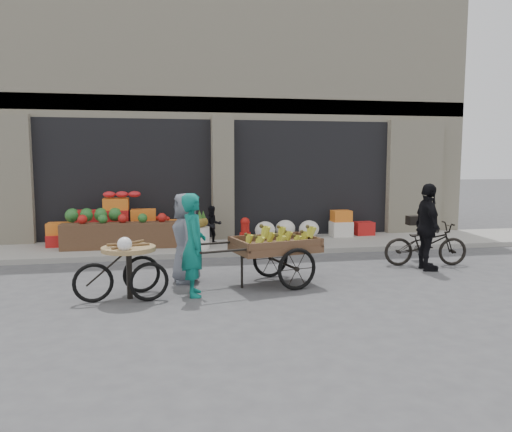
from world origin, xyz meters
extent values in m
plane|color=#424244|center=(0.00, 0.00, 0.00)|extent=(80.00, 80.00, 0.00)
cube|color=gray|center=(0.00, 4.10, 0.06)|extent=(18.00, 2.20, 0.12)
cube|color=beige|center=(0.00, 8.20, 3.50)|extent=(14.00, 6.00, 7.00)
cube|color=gray|center=(0.00, 5.35, 3.60)|extent=(14.00, 0.30, 0.40)
cube|color=black|center=(-2.48, 6.00, 1.67)|extent=(4.40, 1.60, 3.10)
cube|color=black|center=(2.48, 6.00, 1.67)|extent=(4.40, 1.60, 3.10)
cube|color=beige|center=(0.00, 5.15, 1.67)|extent=(0.55, 0.80, 3.22)
cube|color=brown|center=(-2.48, 3.95, 0.42)|extent=(2.80, 0.45, 0.60)
sphere|color=#1E5923|center=(-3.17, 4.45, 0.86)|extent=(0.34, 0.34, 0.34)
cylinder|color=silver|center=(-0.75, 3.60, 0.37)|extent=(0.52, 0.52, 0.50)
cylinder|color=#A5140F|center=(0.35, 3.55, 0.40)|extent=(0.20, 0.20, 0.56)
sphere|color=#A5140F|center=(0.35, 3.55, 0.72)|extent=(0.22, 0.22, 0.22)
cylinder|color=orange|center=(0.85, 3.50, 0.27)|extent=(0.32, 0.32, 0.30)
ellipsoid|color=silver|center=(1.68, 4.70, 0.34)|extent=(1.70, 0.60, 0.44)
imported|color=black|center=(-0.35, 4.20, 0.58)|extent=(0.51, 0.43, 0.93)
cube|color=brown|center=(0.35, 0.44, 0.66)|extent=(1.61, 1.23, 0.13)
torus|color=black|center=(0.62, -0.02, 0.36)|extent=(0.72, 0.23, 0.72)
torus|color=black|center=(0.39, 0.97, 0.36)|extent=(0.72, 0.23, 0.72)
cylinder|color=black|center=(-0.26, 0.30, 0.30)|extent=(0.05, 0.05, 0.59)
imported|color=#0E6B5F|center=(-1.09, -0.01, 0.83)|extent=(0.41, 0.61, 1.66)
cylinder|color=#9E7F51|center=(-2.11, -0.01, 0.80)|extent=(1.01, 1.01, 0.07)
cube|color=black|center=(-2.11, -0.01, 0.40)|extent=(0.10, 0.10, 0.80)
torus|color=black|center=(-1.81, -0.22, 0.31)|extent=(0.62, 0.20, 0.62)
torus|color=black|center=(-1.94, 0.33, 0.31)|extent=(0.62, 0.20, 0.62)
torus|color=black|center=(-2.65, -0.13, 0.31)|extent=(0.62, 0.20, 0.62)
imported|color=slate|center=(-1.17, 0.89, 0.80)|extent=(0.57, 0.82, 1.60)
imported|color=black|center=(3.77, 1.38, 0.45)|extent=(1.79, 0.85, 0.90)
imported|color=black|center=(3.57, 0.98, 0.86)|extent=(0.57, 1.06, 1.73)
camera|label=1|loc=(-1.61, -7.96, 2.21)|focal=35.00mm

